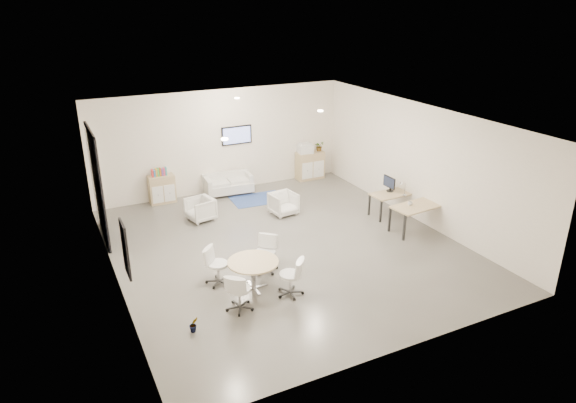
% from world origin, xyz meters
% --- Properties ---
extents(room_shell, '(9.60, 10.60, 4.80)m').
position_xyz_m(room_shell, '(0.00, 0.00, 1.60)').
color(room_shell, '#5A5752').
rests_on(room_shell, ground).
extents(glass_door, '(0.09, 1.90, 2.85)m').
position_xyz_m(glass_door, '(-3.95, 2.51, 1.50)').
color(glass_door, black).
rests_on(glass_door, room_shell).
extents(artwork, '(0.05, 0.54, 1.04)m').
position_xyz_m(artwork, '(-3.97, -1.60, 1.55)').
color(artwork, black).
rests_on(artwork, room_shell).
extents(wall_tv, '(0.98, 0.06, 0.58)m').
position_xyz_m(wall_tv, '(0.50, 4.46, 1.75)').
color(wall_tv, black).
rests_on(wall_tv, room_shell).
extents(ceiling_spots, '(3.14, 4.14, 0.03)m').
position_xyz_m(ceiling_spots, '(-0.20, 0.83, 3.18)').
color(ceiling_spots, '#FFEAC6').
rests_on(ceiling_spots, room_shell).
extents(sideboard_left, '(0.76, 0.39, 0.85)m').
position_xyz_m(sideboard_left, '(-2.00, 4.28, 0.42)').
color(sideboard_left, tan).
rests_on(sideboard_left, room_shell).
extents(sideboard_right, '(0.93, 0.45, 0.93)m').
position_xyz_m(sideboard_right, '(3.01, 4.25, 0.46)').
color(sideboard_right, tan).
rests_on(sideboard_right, room_shell).
extents(books, '(0.44, 0.14, 0.22)m').
position_xyz_m(books, '(-2.04, 4.28, 0.96)').
color(books, red).
rests_on(books, sideboard_left).
extents(printer, '(0.52, 0.45, 0.33)m').
position_xyz_m(printer, '(2.83, 4.25, 1.09)').
color(printer, white).
rests_on(printer, sideboard_right).
extents(loveseat, '(1.53, 0.85, 0.55)m').
position_xyz_m(loveseat, '(0.02, 4.13, 0.30)').
color(loveseat, white).
rests_on(loveseat, room_shell).
extents(blue_rug, '(1.64, 1.15, 0.01)m').
position_xyz_m(blue_rug, '(0.66, 3.25, 0.01)').
color(blue_rug, '#2C4788').
rests_on(blue_rug, room_shell).
extents(armchair_left, '(0.76, 0.79, 0.70)m').
position_xyz_m(armchair_left, '(-1.37, 2.52, 0.35)').
color(armchair_left, white).
rests_on(armchair_left, room_shell).
extents(armchair_right, '(0.75, 0.71, 0.70)m').
position_xyz_m(armchair_right, '(0.86, 1.86, 0.35)').
color(armchair_right, white).
rests_on(armchair_right, room_shell).
extents(desk_rear, '(1.30, 0.68, 0.67)m').
position_xyz_m(desk_rear, '(3.58, 0.45, 0.60)').
color(desk_rear, tan).
rests_on(desk_rear, room_shell).
extents(desk_front, '(1.47, 0.84, 0.74)m').
position_xyz_m(desk_front, '(3.50, -0.72, 0.66)').
color(desk_front, tan).
rests_on(desk_front, room_shell).
extents(monitor, '(0.20, 0.50, 0.44)m').
position_xyz_m(monitor, '(3.54, 0.60, 0.90)').
color(monitor, black).
rests_on(monitor, desk_rear).
extents(round_table, '(1.07, 1.07, 0.65)m').
position_xyz_m(round_table, '(-1.47, -1.48, 0.56)').
color(round_table, tan).
rests_on(round_table, room_shell).
extents(meeting_chairs, '(2.00, 2.00, 0.82)m').
position_xyz_m(meeting_chairs, '(-1.47, -1.48, 0.41)').
color(meeting_chairs, white).
rests_on(meeting_chairs, room_shell).
extents(plant_cabinet, '(0.37, 0.40, 0.26)m').
position_xyz_m(plant_cabinet, '(3.36, 4.25, 1.06)').
color(plant_cabinet, '#3F7F3F').
rests_on(plant_cabinet, sideboard_right).
extents(plant_floor, '(0.18, 0.31, 0.14)m').
position_xyz_m(plant_floor, '(-3.05, -2.38, 0.07)').
color(plant_floor, '#3F7F3F').
rests_on(plant_floor, room_shell).
extents(cup, '(0.13, 0.11, 0.12)m').
position_xyz_m(cup, '(3.30, -0.62, 0.79)').
color(cup, white).
rests_on(cup, desk_front).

